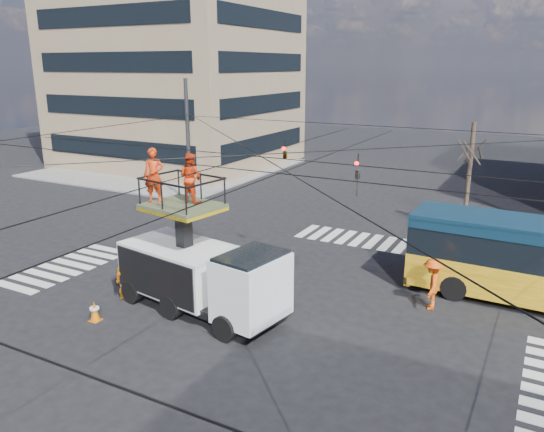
{
  "coord_description": "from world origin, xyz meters",
  "views": [
    {
      "loc": [
        8.77,
        -15.35,
        8.81
      ],
      "look_at": [
        -0.76,
        2.42,
        3.03
      ],
      "focal_mm": 35.0,
      "sensor_mm": 36.0,
      "label": 1
    }
  ],
  "objects_px": {
    "worker_ground": "(122,278)",
    "utility_truck": "(200,260)",
    "flagger": "(432,284)",
    "traffic_cone": "(95,311)"
  },
  "relations": [
    {
      "from": "traffic_cone",
      "to": "worker_ground",
      "type": "relative_size",
      "value": 0.45
    },
    {
      "from": "worker_ground",
      "to": "utility_truck",
      "type": "bearing_deg",
      "value": -102.77
    },
    {
      "from": "traffic_cone",
      "to": "flagger",
      "type": "distance_m",
      "value": 12.3
    },
    {
      "from": "utility_truck",
      "to": "traffic_cone",
      "type": "height_order",
      "value": "utility_truck"
    },
    {
      "from": "worker_ground",
      "to": "traffic_cone",
      "type": "bearing_deg",
      "value": 172.3
    },
    {
      "from": "flagger",
      "to": "worker_ground",
      "type": "bearing_deg",
      "value": -73.77
    },
    {
      "from": "flagger",
      "to": "utility_truck",
      "type": "bearing_deg",
      "value": -68.09
    },
    {
      "from": "utility_truck",
      "to": "flagger",
      "type": "bearing_deg",
      "value": 38.59
    },
    {
      "from": "utility_truck",
      "to": "flagger",
      "type": "xyz_separation_m",
      "value": [
        7.44,
        4.17,
        -1.0
      ]
    },
    {
      "from": "traffic_cone",
      "to": "utility_truck",
      "type": "bearing_deg",
      "value": 41.13
    }
  ]
}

